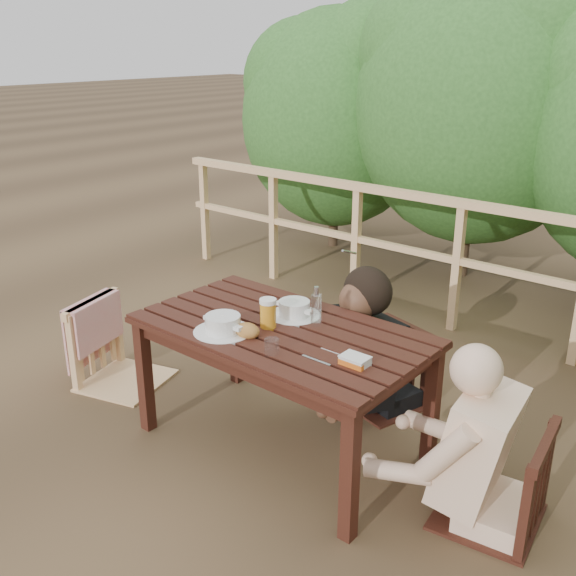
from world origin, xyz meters
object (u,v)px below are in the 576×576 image
Objects in this scene: tumbler at (272,347)px; butter_tub at (355,362)px; chair_far at (386,336)px; beer_glass at (268,314)px; soup_far at (294,309)px; bread_roll at (248,331)px; table at (282,389)px; chair_left at (119,310)px; diner_right at (511,387)px; bottle at (316,307)px; woman at (390,298)px; soup_near at (223,325)px; chair_right at (498,432)px.

tumbler is 0.65× the size of butter_tub.
beer_glass is (-0.24, -0.77, 0.33)m from chair_far.
chair_far is 0.68m from soup_far.
soup_far is 0.35m from bread_roll.
chair_left is at bearing -174.76° from table.
diner_right is 10.63× the size of bread_roll.
bottle is 1.73× the size of butter_tub.
woman is 0.83m from beer_glass.
bottle is at bearing 49.63° from soup_near.
soup_near is at bearing -80.98° from chair_right.
tumbler reaches higher than butter_tub.
diner_right is 1.21m from beer_glass.
bread_roll is (1.17, -0.07, 0.22)m from chair_left.
butter_tub is (0.57, -0.26, -0.02)m from soup_far.
chair_far reaches higher than butter_tub.
butter_tub is at bearing -30.23° from bottle.
woman is 10.35× the size of bread_roll.
tumbler is at bearing -112.17° from chair_left.
bottle is at bearing 60.31° from bread_roll.
butter_tub is at bearing 22.37° from tumbler.
bread_roll is at bearing 19.44° from soup_near.
bread_roll is at bearing -172.46° from butter_tub.
chair_right is (2.34, 0.27, -0.04)m from chair_left.
woman is 10.55× the size of butter_tub.
chair_left is at bearing -91.01° from chair_right.
chair_left is at bearing 47.35° from woman.
woman is 8.21× the size of beer_glass.
chair_left is 1.23m from soup_far.
diner_right is 1.07m from tumbler.
bread_roll is (-0.24, -0.91, 0.28)m from chair_far.
diner_right reaches higher than bread_roll.
beer_glass is (0.14, 0.19, 0.03)m from soup_near.
table is 17.83× the size of tumbler.
chair_far is at bearing 83.90° from bottle.
table is 0.49m from bottle.
butter_tub is (0.34, -0.85, 0.03)m from woman.
diner_right reaches higher than bottle.
tumbler is at bearing -17.34° from bread_roll.
soup_near is 0.48m from bottle.
bottle is (0.31, 0.36, 0.06)m from soup_near.
woman is 6.10× the size of bottle.
woman is at bearing -129.99° from chair_right.
chair_right is at bearing 23.25° from tumbler.
chair_far reaches higher than soup_near.
bread_roll is at bearing -109.94° from chair_left.
soup_near is at bearing -95.19° from chair_far.
chair_far is (0.18, 0.73, 0.10)m from table.
chair_far is 2.96× the size of soup_near.
chair_right is at bearing 9.68° from beer_glass.
table is 1.24m from chair_left.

